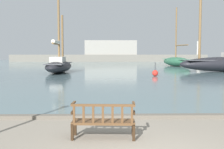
# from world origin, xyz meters

# --- Properties ---
(harbor_water) EXTENTS (100.00, 80.00, 0.08)m
(harbor_water) POSITION_xyz_m (0.00, 44.00, 0.04)
(harbor_water) COLOR slate
(harbor_water) RESTS_ON ground
(quay_edge_kerb) EXTENTS (40.00, 0.30, 0.12)m
(quay_edge_kerb) POSITION_xyz_m (0.00, 3.85, 0.06)
(quay_edge_kerb) COLOR #675F54
(quay_edge_kerb) RESTS_ON ground
(park_bench) EXTENTS (1.63, 0.60, 0.92)m
(park_bench) POSITION_xyz_m (-0.80, 1.63, 0.47)
(park_bench) COLOR #322113
(park_bench) RESTS_ON ground
(sailboat_distant_harbor) EXTENTS (2.54, 8.17, 8.92)m
(sailboat_distant_harbor) POSITION_xyz_m (-5.82, 24.96, 0.93)
(sailboat_distant_harbor) COLOR black
(sailboat_distant_harbor) RESTS_ON harbor_water
(sailboat_nearest_starboard) EXTENTS (4.07, 8.34, 9.39)m
(sailboat_nearest_starboard) POSITION_xyz_m (10.61, 39.59, 0.90)
(sailboat_nearest_starboard) COLOR #2D6647
(sailboat_nearest_starboard) RESTS_ON harbor_water
(channel_buoy) EXTENTS (0.55, 0.55, 1.25)m
(channel_buoy) POSITION_xyz_m (3.77, 20.09, 0.36)
(channel_buoy) COLOR red
(channel_buoy) RESTS_ON harbor_water
(far_breakwater) EXTENTS (48.27, 2.40, 5.30)m
(far_breakwater) POSITION_xyz_m (0.38, 63.91, 1.71)
(far_breakwater) COLOR slate
(far_breakwater) RESTS_ON ground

